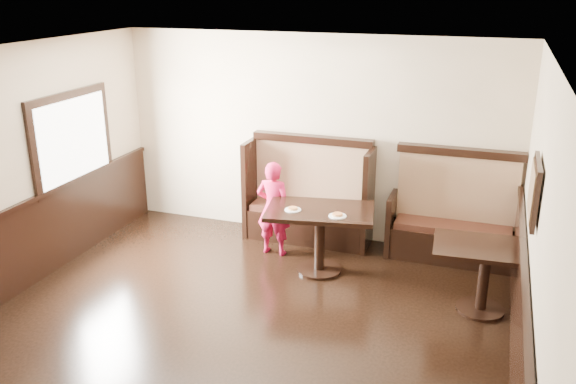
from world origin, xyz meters
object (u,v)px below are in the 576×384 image
at_px(table_main, 320,224).
at_px(child, 274,208).
at_px(table_neighbor, 485,263).
at_px(booth_main, 309,203).
at_px(booth_neighbor, 453,223).

relative_size(table_main, child, 1.11).
distance_m(table_main, table_neighbor, 1.99).
distance_m(booth_main, child, 0.70).
relative_size(table_main, table_neighbor, 1.22).
height_order(table_main, table_neighbor, table_main).
distance_m(booth_neighbor, table_main, 1.79).
xyz_separation_m(booth_neighbor, table_main, (-1.52, -0.94, 0.15)).
xyz_separation_m(table_neighbor, child, (-2.67, 0.66, 0.05)).
bearing_deg(table_main, booth_neighbor, 21.51).
xyz_separation_m(booth_main, table_main, (0.43, -0.94, 0.10)).
bearing_deg(table_main, child, 146.56).
distance_m(booth_main, table_main, 1.04).
bearing_deg(booth_neighbor, table_main, -148.38).
bearing_deg(booth_neighbor, child, -164.34).
height_order(booth_neighbor, table_neighbor, booth_neighbor).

